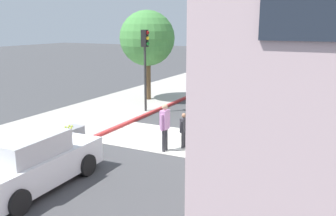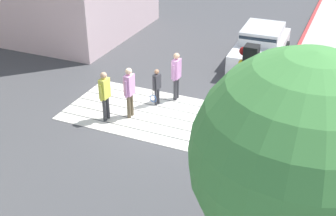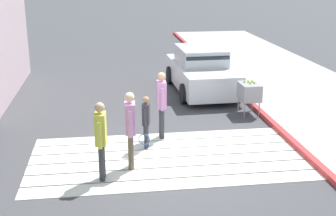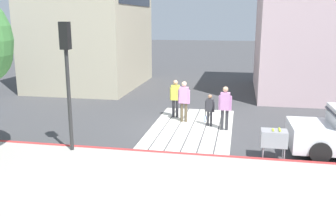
# 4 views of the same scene
# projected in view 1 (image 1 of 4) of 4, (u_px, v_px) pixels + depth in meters

# --- Properties ---
(ground_plane) EXTENTS (120.00, 120.00, 0.00)m
(ground_plane) POSITION_uv_depth(u_px,v_px,m) (181.00, 141.00, 14.49)
(ground_plane) COLOR #424244
(crosswalk_stripes) EXTENTS (6.40, 3.25, 0.01)m
(crosswalk_stripes) POSITION_uv_depth(u_px,v_px,m) (181.00, 141.00, 14.49)
(crosswalk_stripes) COLOR silver
(crosswalk_stripes) RESTS_ON ground
(sidewalk_west) EXTENTS (4.80, 40.00, 0.12)m
(sidewalk_west) POSITION_uv_depth(u_px,v_px,m) (70.00, 123.00, 16.92)
(sidewalk_west) COLOR #ADA8A0
(sidewalk_west) RESTS_ON ground
(curb_painted) EXTENTS (0.16, 40.00, 0.13)m
(curb_painted) POSITION_uv_depth(u_px,v_px,m) (113.00, 129.00, 15.90)
(curb_painted) COLOR #BC3333
(curb_painted) RESTS_ON ground
(car_parked_near_curb) EXTENTS (2.08, 4.35, 1.57)m
(car_parked_near_curb) POSITION_uv_depth(u_px,v_px,m) (30.00, 163.00, 10.23)
(car_parked_near_curb) COLOR white
(car_parked_near_curb) RESTS_ON ground
(van_down_street) EXTENTS (2.49, 5.27, 2.35)m
(van_down_street) POSITION_uv_depth(u_px,v_px,m) (272.00, 72.00, 25.37)
(van_down_street) COLOR #1E4C8C
(van_down_street) RESTS_ON ground
(traffic_light_corner) EXTENTS (0.39, 0.28, 4.24)m
(traffic_light_corner) POSITION_uv_depth(u_px,v_px,m) (145.00, 54.00, 18.42)
(traffic_light_corner) COLOR #2D2D2D
(traffic_light_corner) RESTS_ON ground
(street_tree) EXTENTS (3.20, 3.20, 5.32)m
(street_tree) POSITION_uv_depth(u_px,v_px,m) (148.00, 40.00, 21.20)
(street_tree) COLOR brown
(street_tree) RESTS_ON ground
(tennis_ball_cart) EXTENTS (0.56, 0.80, 1.02)m
(tennis_ball_cart) POSITION_uv_depth(u_px,v_px,m) (72.00, 134.00, 13.01)
(tennis_ball_cart) COLOR #99999E
(tennis_ball_cart) RESTS_ON ground
(pedestrian_adult_lead) EXTENTS (0.24, 0.51, 1.75)m
(pedestrian_adult_lead) POSITION_uv_depth(u_px,v_px,m) (206.00, 116.00, 14.27)
(pedestrian_adult_lead) COLOR brown
(pedestrian_adult_lead) RESTS_ON ground
(pedestrian_adult_trailing) EXTENTS (0.25, 0.50, 1.70)m
(pedestrian_adult_trailing) POSITION_uv_depth(u_px,v_px,m) (226.00, 116.00, 14.42)
(pedestrian_adult_trailing) COLOR #333338
(pedestrian_adult_trailing) RESTS_ON ground
(pedestrian_adult_side) EXTENTS (0.24, 0.51, 1.76)m
(pedestrian_adult_side) POSITION_uv_depth(u_px,v_px,m) (165.00, 124.00, 13.13)
(pedestrian_adult_side) COLOR #333338
(pedestrian_adult_side) RESTS_ON ground
(pedestrian_child_with_racket) EXTENTS (0.32, 0.41, 1.33)m
(pedestrian_child_with_racket) POSITION_uv_depth(u_px,v_px,m) (184.00, 128.00, 13.54)
(pedestrian_child_with_racket) COLOR #333338
(pedestrian_child_with_racket) RESTS_ON ground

